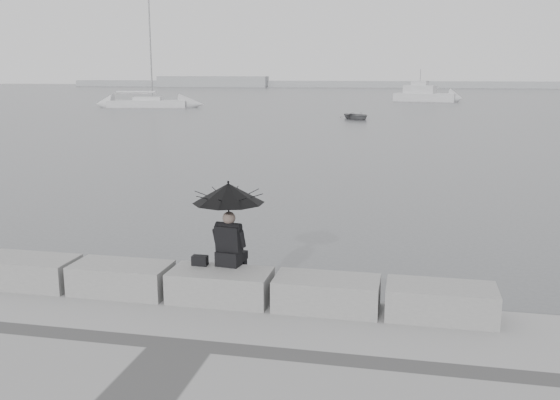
% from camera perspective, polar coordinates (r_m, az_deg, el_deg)
% --- Properties ---
extents(ground, '(360.00, 360.00, 0.00)m').
position_cam_1_polar(ground, '(10.70, -4.65, -10.83)').
color(ground, '#4B4E51').
rests_on(ground, ground).
extents(stone_block_far_left, '(1.60, 0.80, 0.50)m').
position_cam_1_polar(stone_block_far_left, '(11.49, -21.97, -6.11)').
color(stone_block_far_left, gray).
rests_on(stone_block_far_left, promenade).
extents(stone_block_left, '(1.60, 0.80, 0.50)m').
position_cam_1_polar(stone_block_left, '(10.65, -14.29, -6.98)').
color(stone_block_left, gray).
rests_on(stone_block_left, promenade).
extents(stone_block_centre, '(1.60, 0.80, 0.50)m').
position_cam_1_polar(stone_block_centre, '(10.04, -5.46, -7.82)').
color(stone_block_centre, gray).
rests_on(stone_block_centre, promenade).
extents(stone_block_right, '(1.60, 0.80, 0.50)m').
position_cam_1_polar(stone_block_right, '(9.68, 4.29, -8.54)').
color(stone_block_right, gray).
rests_on(stone_block_right, promenade).
extents(stone_block_far_right, '(1.60, 0.80, 0.50)m').
position_cam_1_polar(stone_block_far_right, '(9.62, 14.49, -9.02)').
color(stone_block_far_right, gray).
rests_on(stone_block_far_right, promenade).
extents(seated_person, '(1.16, 1.16, 1.39)m').
position_cam_1_polar(seated_person, '(9.99, -4.74, -0.43)').
color(seated_person, black).
rests_on(seated_person, stone_block_centre).
extents(bag, '(0.25, 0.14, 0.16)m').
position_cam_1_polar(bag, '(10.25, -7.34, -5.51)').
color(bag, black).
rests_on(bag, stone_block_centre).
extents(distant_landmass, '(180.00, 8.00, 2.80)m').
position_cam_1_polar(distant_landmass, '(164.37, 8.33, 10.46)').
color(distant_landmass, '#9A9C9F').
rests_on(distant_landmass, ground).
extents(sailboat_left, '(9.30, 4.11, 12.90)m').
position_cam_1_polar(sailboat_left, '(74.56, -11.99, 8.68)').
color(sailboat_left, silver).
rests_on(sailboat_left, ground).
extents(motor_cruiser, '(8.81, 4.88, 4.50)m').
position_cam_1_polar(motor_cruiser, '(89.55, 13.17, 9.34)').
color(motor_cruiser, silver).
rests_on(motor_cruiser, ground).
extents(dinghy, '(3.60, 3.16, 0.58)m').
position_cam_1_polar(dinghy, '(54.91, 7.03, 7.63)').
color(dinghy, gray).
rests_on(dinghy, ground).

